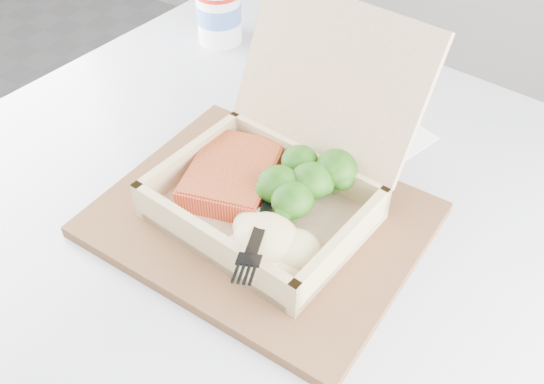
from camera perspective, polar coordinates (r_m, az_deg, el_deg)
The scene contains 9 objects.
cafe_table at distance 0.82m, azimuth -1.67°, elevation -11.53°, with size 0.92×0.92×0.74m.
serving_tray at distance 0.66m, azimuth -1.06°, elevation -2.62°, with size 0.33×0.27×0.01m, color brown.
takeout_container at distance 0.64m, azimuth 1.22°, elevation 2.67°, with size 0.24×0.27×0.19m.
salmon_fillet at distance 0.67m, azimuth -3.71°, elevation 1.67°, with size 0.09×0.12×0.02m, color #DC492B.
broccoli_pile at distance 0.64m, azimuth 3.67°, elevation 0.38°, with size 0.12×0.12×0.04m, color #347419, non-canonical shape.
mashed_potatoes at distance 0.59m, azimuth -0.62°, elevation -4.41°, with size 0.11×0.09×0.04m, color beige.
plastic_fork at distance 0.60m, azimuth -0.67°, elevation -1.67°, with size 0.07×0.15×0.03m.
paper_cup at distance 0.96m, azimuth -5.03°, elevation 16.47°, with size 0.07×0.07×0.09m.
receipt at distance 0.77m, azimuth 9.68°, elevation 4.16°, with size 0.08×0.15×0.00m, color white.
Camera 1 is at (0.96, 0.15, 1.23)m, focal length 40.00 mm.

